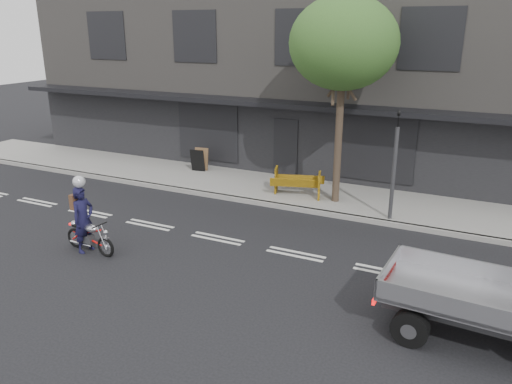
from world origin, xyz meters
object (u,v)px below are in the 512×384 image
object	(u,v)px
construction_barrier	(295,184)
sandwich_board	(198,161)
motorcycle	(90,236)
street_tree	(344,44)
rider	(83,219)
traffic_light_pole	(394,172)

from	to	relation	value
construction_barrier	sandwich_board	xyz separation A→B (m)	(-4.74, 1.31, -0.02)
construction_barrier	motorcycle	bearing A→B (deg)	-119.22
street_tree	sandwich_board	world-z (taller)	street_tree
rider	construction_barrier	distance (m)	7.18
motorcycle	sandwich_board	world-z (taller)	sandwich_board
street_tree	construction_barrier	size ratio (longest dim) A/B	3.93
traffic_light_pole	construction_barrier	distance (m)	3.60
rider	construction_barrier	bearing A→B (deg)	-25.39
motorcycle	rider	distance (m)	0.47
motorcycle	sandwich_board	size ratio (longest dim) A/B	1.88
traffic_light_pole	construction_barrier	bearing A→B (deg)	169.88
street_tree	rider	bearing A→B (deg)	-127.89
motorcycle	construction_barrier	size ratio (longest dim) A/B	1.01
rider	sandwich_board	world-z (taller)	rider
sandwich_board	motorcycle	bearing A→B (deg)	-89.02
construction_barrier	sandwich_board	size ratio (longest dim) A/B	1.87
sandwich_board	rider	bearing A→B (deg)	-90.14
motorcycle	sandwich_board	xyz separation A→B (m)	(-1.27, 7.51, 0.15)
street_tree	motorcycle	xyz separation A→B (m)	(-4.86, -6.44, -4.82)
traffic_light_pole	motorcycle	bearing A→B (deg)	-140.83
street_tree	traffic_light_pole	world-z (taller)	street_tree
motorcycle	construction_barrier	world-z (taller)	construction_barrier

